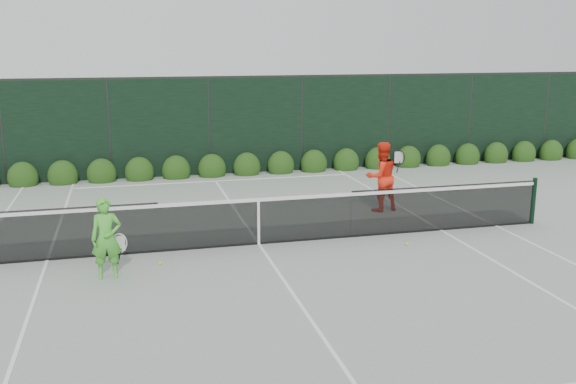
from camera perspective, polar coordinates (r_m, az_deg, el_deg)
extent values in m
plane|color=gray|center=(13.25, -2.61, -4.67)|extent=(80.00, 80.00, 0.00)
cylinder|color=black|center=(15.65, 20.98, -0.74)|extent=(0.10, 0.10, 1.07)
cube|color=black|center=(12.97, -21.16, -3.62)|extent=(4.40, 0.01, 1.02)
cube|color=black|center=(13.11, -2.63, -2.67)|extent=(4.00, 0.01, 0.96)
cube|color=black|center=(14.51, 13.83, -1.38)|extent=(4.40, 0.01, 1.02)
cube|color=white|center=(13.00, -2.66, -0.70)|extent=(12.80, 0.03, 0.07)
cube|color=black|center=(13.25, -2.61, -4.59)|extent=(12.80, 0.02, 0.04)
cube|color=white|center=(13.12, -2.63, -2.77)|extent=(0.05, 0.03, 0.91)
imported|color=#51C339|center=(11.65, -15.84, -3.97)|extent=(0.53, 0.36, 1.44)
torus|color=beige|center=(11.78, -14.82, -4.44)|extent=(0.30, 0.09, 0.30)
cylinder|color=black|center=(11.85, -14.75, -5.55)|extent=(0.10, 0.03, 0.30)
imported|color=#FF2E15|center=(15.85, 8.29, 1.36)|extent=(0.92, 0.77, 1.71)
torus|color=black|center=(15.71, 9.81, 3.06)|extent=(0.26, 0.20, 0.30)
cylinder|color=black|center=(15.76, 9.78, 2.20)|extent=(0.10, 0.03, 0.30)
cube|color=white|center=(15.27, 18.00, -2.88)|extent=(0.06, 23.77, 0.01)
cube|color=white|center=(13.11, -20.61, -5.70)|extent=(0.06, 23.77, 0.01)
cube|color=white|center=(14.60, 13.43, -3.31)|extent=(0.06, 23.77, 0.01)
cube|color=white|center=(24.72, -8.22, 3.56)|extent=(11.03, 0.06, 0.01)
cube|color=white|center=(19.36, -6.46, 0.98)|extent=(8.23, 0.06, 0.01)
cube|color=white|center=(13.25, -2.61, -4.64)|extent=(0.06, 12.80, 0.01)
cube|color=black|center=(20.19, -7.00, 5.76)|extent=(32.00, 0.06, 3.00)
cube|color=#262826|center=(20.05, -7.12, 10.10)|extent=(32.00, 0.06, 0.06)
cylinder|color=#262826|center=(20.33, -24.07, 4.78)|extent=(0.08, 0.08, 3.00)
cylinder|color=#262826|center=(20.04, -15.57, 5.33)|extent=(0.08, 0.08, 3.00)
cylinder|color=#262826|center=(20.19, -7.00, 5.76)|extent=(0.08, 0.08, 3.00)
cylinder|color=#262826|center=(20.78, 1.28, 6.06)|extent=(0.08, 0.08, 3.00)
cylinder|color=#262826|center=(21.77, 8.95, 6.23)|extent=(0.08, 0.08, 3.00)
cylinder|color=#262826|center=(23.11, 15.86, 6.28)|extent=(0.08, 0.08, 3.00)
cylinder|color=#262826|center=(24.74, 21.93, 6.26)|extent=(0.08, 0.08, 3.00)
ellipsoid|color=#193A0F|center=(20.11, -22.50, 1.18)|extent=(0.86, 0.65, 0.94)
ellipsoid|color=#193A0F|center=(19.97, -19.38, 1.36)|extent=(0.86, 0.65, 0.94)
ellipsoid|color=#193A0F|center=(19.90, -16.23, 1.54)|extent=(0.86, 0.65, 0.94)
ellipsoid|color=#193A0F|center=(19.89, -13.06, 1.72)|extent=(0.86, 0.65, 0.94)
ellipsoid|color=#193A0F|center=(19.94, -9.91, 1.89)|extent=(0.86, 0.65, 0.94)
ellipsoid|color=#193A0F|center=(20.04, -6.77, 2.06)|extent=(0.86, 0.65, 0.94)
ellipsoid|color=#193A0F|center=(20.21, -3.68, 2.21)|extent=(0.86, 0.65, 0.94)
ellipsoid|color=#193A0F|center=(20.44, -0.64, 2.36)|extent=(0.86, 0.65, 0.94)
ellipsoid|color=#193A0F|center=(20.72, 2.32, 2.50)|extent=(0.86, 0.65, 0.94)
ellipsoid|color=#193A0F|center=(21.05, 5.19, 2.62)|extent=(0.86, 0.65, 0.94)
ellipsoid|color=#193A0F|center=(21.44, 7.97, 2.74)|extent=(0.86, 0.65, 0.94)
ellipsoid|color=#193A0F|center=(21.88, 10.64, 2.85)|extent=(0.86, 0.65, 0.94)
ellipsoid|color=#193A0F|center=(22.36, 13.21, 2.94)|extent=(0.86, 0.65, 0.94)
ellipsoid|color=#193A0F|center=(22.88, 15.66, 3.03)|extent=(0.86, 0.65, 0.94)
ellipsoid|color=#193A0F|center=(23.44, 18.00, 3.11)|extent=(0.86, 0.65, 0.94)
ellipsoid|color=#193A0F|center=(24.05, 20.23, 3.17)|extent=(0.86, 0.65, 0.94)
ellipsoid|color=#193A0F|center=(24.68, 22.34, 3.23)|extent=(0.86, 0.65, 0.94)
sphere|color=#C8D52F|center=(13.58, -14.66, -4.50)|extent=(0.07, 0.07, 0.07)
sphere|color=#C8D52F|center=(13.38, 10.51, -4.55)|extent=(0.07, 0.07, 0.07)
sphere|color=#C8D52F|center=(12.28, -11.30, -6.21)|extent=(0.07, 0.07, 0.07)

